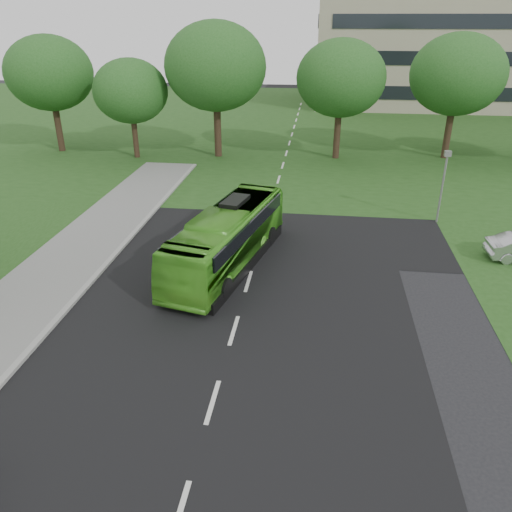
# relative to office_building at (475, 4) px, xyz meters

# --- Properties ---
(ground) EXTENTS (160.00, 160.00, 0.00)m
(ground) POSITION_rel_office_building_xyz_m (-21.96, -61.96, -12.50)
(ground) COLOR black
(ground) RESTS_ON ground
(street_surfaces) EXTENTS (120.00, 120.00, 0.15)m
(street_surfaces) POSITION_rel_office_building_xyz_m (-22.34, -39.21, -12.47)
(street_surfaces) COLOR black
(street_surfaces) RESTS_ON ground
(office_building) EXTENTS (40.10, 20.10, 25.00)m
(office_building) POSITION_rel_office_building_xyz_m (0.00, 0.00, 0.00)
(office_building) COLOR tan
(office_building) RESTS_ON ground
(tree_park_a) EXTENTS (6.07, 6.07, 8.07)m
(tree_park_a) POSITION_rel_office_building_xyz_m (-34.67, -34.90, -7.03)
(tree_park_a) COLOR black
(tree_park_a) RESTS_ON ground
(tree_park_b) EXTENTS (8.28, 8.28, 10.85)m
(tree_park_b) POSITION_rel_office_building_xyz_m (-27.77, -33.60, -5.18)
(tree_park_b) COLOR black
(tree_park_b) RESTS_ON ground
(tree_park_c) EXTENTS (7.20, 7.20, 9.56)m
(tree_park_c) POSITION_rel_office_building_xyz_m (-17.65, -32.97, -6.01)
(tree_park_c) COLOR black
(tree_park_c) RESTS_ON ground
(tree_park_d) EXTENTS (7.55, 7.55, 9.99)m
(tree_park_d) POSITION_rel_office_building_xyz_m (-8.37, -31.71, -5.74)
(tree_park_d) COLOR black
(tree_park_d) RESTS_ON ground
(tree_park_f) EXTENTS (7.30, 7.30, 9.75)m
(tree_park_f) POSITION_rel_office_building_xyz_m (-42.20, -33.52, -5.87)
(tree_park_f) COLOR black
(tree_park_f) RESTS_ON ground
(bus) EXTENTS (4.58, 10.45, 2.84)m
(bus) POSITION_rel_office_building_xyz_m (-23.19, -54.32, -11.08)
(bus) COLOR #57BD2C
(bus) RESTS_ON ground
(camera_pole) EXTENTS (0.41, 0.38, 4.25)m
(camera_pole) POSITION_rel_office_building_xyz_m (-11.96, -47.27, -9.76)
(camera_pole) COLOR gray
(camera_pole) RESTS_ON ground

